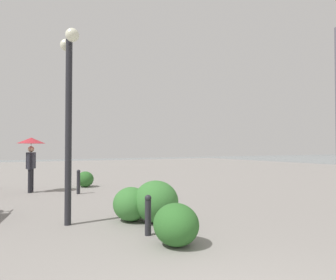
{
  "coord_description": "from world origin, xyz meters",
  "views": [
    {
      "loc": [
        -1.86,
        1.65,
        1.67
      ],
      "look_at": [
        8.72,
        -4.02,
        1.96
      ],
      "focal_mm": 31.95,
      "sensor_mm": 36.0,
      "label": 1
    }
  ],
  "objects_px": {
    "bollard_near": "(148,214)",
    "bollard_mid": "(78,181)",
    "pedestrian": "(31,149)",
    "lamppost": "(69,98)"
  },
  "relations": [
    {
      "from": "bollard_near",
      "to": "bollard_mid",
      "type": "height_order",
      "value": "bollard_mid"
    },
    {
      "from": "pedestrian",
      "to": "bollard_near",
      "type": "relative_size",
      "value": 2.65
    },
    {
      "from": "lamppost",
      "to": "pedestrian",
      "type": "bearing_deg",
      "value": 4.17
    },
    {
      "from": "lamppost",
      "to": "bollard_near",
      "type": "distance_m",
      "value": 3.04
    },
    {
      "from": "pedestrian",
      "to": "bollard_near",
      "type": "distance_m",
      "value": 7.22
    },
    {
      "from": "pedestrian",
      "to": "bollard_near",
      "type": "bearing_deg",
      "value": -166.95
    },
    {
      "from": "bollard_near",
      "to": "bollard_mid",
      "type": "bearing_deg",
      "value": 1.24
    },
    {
      "from": "lamppost",
      "to": "bollard_mid",
      "type": "relative_size",
      "value": 4.77
    },
    {
      "from": "bollard_near",
      "to": "pedestrian",
      "type": "bearing_deg",
      "value": 13.05
    },
    {
      "from": "pedestrian",
      "to": "bollard_mid",
      "type": "height_order",
      "value": "pedestrian"
    }
  ]
}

